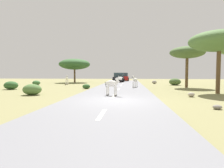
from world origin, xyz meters
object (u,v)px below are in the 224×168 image
object	(u,v)px
tree_2	(75,64)
zebra_0	(135,80)
rock_4	(154,82)
rock_0	(191,95)
bush_0	(175,82)
bush_4	(11,85)
rock_1	(217,107)
bush_1	(36,83)
zebra_1	(67,79)
tree_3	(187,53)
bush_3	(32,90)
car_1	(124,77)
bush_2	(86,86)
car_0	(119,78)
zebra_2	(113,84)
tree_1	(219,41)

from	to	relation	value
tree_2	zebra_0	bearing A→B (deg)	-46.95
rock_4	rock_0	bearing A→B (deg)	-88.78
bush_0	bush_4	xyz separation A→B (m)	(-18.74, -8.67, -0.06)
rock_4	rock_1	bearing A→B (deg)	-89.79
bush_1	rock_4	distance (m)	17.96
zebra_0	zebra_1	bearing A→B (deg)	-4.94
zebra_0	tree_3	bearing A→B (deg)	-151.33
bush_3	bush_4	xyz separation A→B (m)	(-4.77, 4.62, -0.00)
zebra_1	bush_4	size ratio (longest dim) A/B	1.05
car_1	tree_3	bearing A→B (deg)	-65.52
zebra_1	bush_2	distance (m)	8.62
zebra_0	rock_0	distance (m)	9.22
zebra_1	rock_4	xyz separation A→B (m)	(13.34, 3.38, -0.62)
zebra_0	tree_3	xyz separation A→B (m)	(6.05, 0.60, 3.19)
car_1	bush_1	bearing A→B (deg)	-126.46
bush_0	bush_2	size ratio (longest dim) A/B	1.93
car_0	bush_0	size ratio (longest dim) A/B	2.73
zebra_2	rock_1	distance (m)	7.18
bush_3	zebra_2	bearing A→B (deg)	-1.10
bush_0	rock_0	distance (m)	13.62
tree_1	tree_2	distance (m)	24.28
zebra_0	tree_2	bearing A→B (deg)	-23.92
bush_0	bush_4	bearing A→B (deg)	-155.16
car_0	tree_1	bearing A→B (deg)	117.78
zebra_0	tree_1	size ratio (longest dim) A/B	0.27
car_1	bush_3	distance (m)	27.88
zebra_1	rock_0	bearing A→B (deg)	114.10
zebra_2	bush_3	bearing A→B (deg)	-69.22
zebra_0	zebra_2	world-z (taller)	zebra_2
car_1	bush_4	size ratio (longest dim) A/B	3.08
car_1	car_0	bearing A→B (deg)	-98.09
zebra_2	bush_4	size ratio (longest dim) A/B	1.03
zebra_0	tree_3	size ratio (longest dim) A/B	0.29
zebra_1	zebra_2	size ratio (longest dim) A/B	1.03
bush_1	bush_3	world-z (taller)	bush_3
zebra_2	rock_4	distance (m)	17.82
tree_3	rock_0	bearing A→B (deg)	-104.33
zebra_0	tree_1	bearing A→B (deg)	161.65
rock_1	car_0	bearing A→B (deg)	102.95
bush_2	rock_4	size ratio (longest dim) A/B	1.10
zebra_2	rock_4	world-z (taller)	zebra_2
zebra_2	rock_0	world-z (taller)	zebra_2
zebra_1	bush_4	world-z (taller)	zebra_1
bush_0	bush_3	xyz separation A→B (m)	(-13.97, -13.30, -0.06)
bush_4	tree_2	bearing A→B (deg)	80.60
car_0	rock_0	distance (m)	22.88
zebra_0	bush_4	distance (m)	13.46
bush_2	bush_3	bearing A→B (deg)	-114.54
tree_3	bush_2	world-z (taller)	tree_3
bush_3	rock_0	bearing A→B (deg)	-0.80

